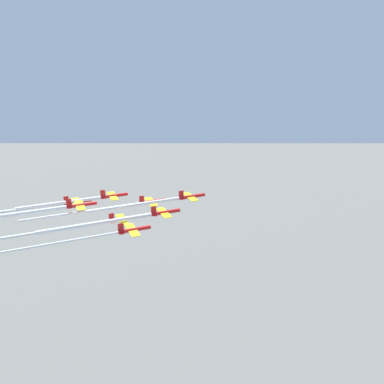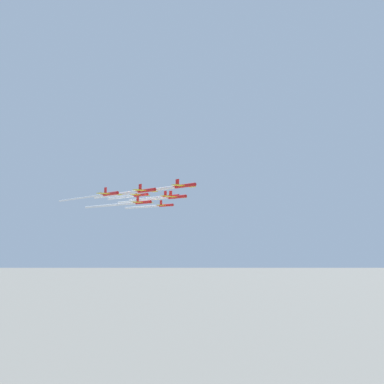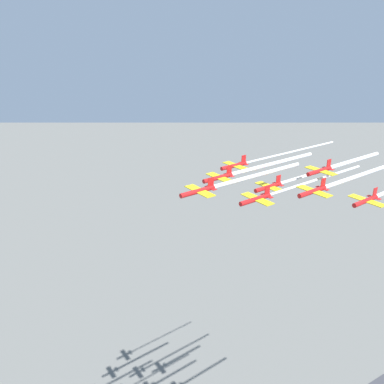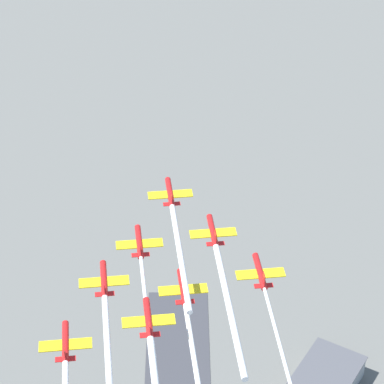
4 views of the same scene
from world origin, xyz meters
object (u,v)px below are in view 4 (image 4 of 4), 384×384
at_px(jet_4, 183,289).
at_px(jet_3, 104,281).
at_px(jet_2, 213,232).
at_px(jet_7, 148,320).
at_px(jet_6, 65,344).
at_px(jet_1, 139,243).
at_px(jet_5, 260,273).
at_px(jet_0, 170,193).
at_px(hangar, 327,379).

bearing_deg(jet_4, jet_3, -180.00).
bearing_deg(jet_2, jet_7, -120.47).
bearing_deg(jet_2, jet_6, -139.64).
bearing_deg(jet_4, jet_2, 59.53).
xyz_separation_m(jet_1, jet_5, (3.88, -28.20, 0.71)).
bearing_deg(jet_0, jet_1, -120.47).
relative_size(jet_5, jet_6, 1.00).
distance_m(jet_0, jet_4, 28.53).
distance_m(jet_2, jet_6, 43.47).
bearing_deg(jet_5, jet_0, 120.47).
bearing_deg(hangar, jet_2, -175.57).
distance_m(jet_3, jet_7, 16.32).
xyz_separation_m(jet_4, jet_5, (10.02, -13.12, 2.81)).
relative_size(hangar, jet_4, 3.05).
xyz_separation_m(hangar, jet_1, (-125.06, 4.21, 154.52)).
relative_size(jet_3, jet_6, 1.00).
height_order(hangar, jet_2, jet_2).
height_order(jet_0, jet_4, jet_0).
xyz_separation_m(jet_5, jet_6, (-36.20, 24.28, -2.52)).
bearing_deg(jet_4, jet_7, -120.47).
distance_m(jet_2, jet_5, 16.30).
bearing_deg(jet_0, hangar, 49.38).
height_order(jet_1, jet_7, jet_7).
height_order(jet_3, jet_7, jet_7).
height_order(jet_3, jet_6, jet_3).
distance_m(jet_4, jet_7, 17.00).
distance_m(jet_5, jet_6, 43.67).
relative_size(jet_4, jet_5, 1.00).
bearing_deg(jet_0, jet_5, -59.53).
bearing_deg(jet_7, jet_6, -180.00).
bearing_deg(jet_6, jet_0, 59.53).
height_order(jet_1, jet_6, jet_1).
height_order(jet_4, jet_6, jet_6).
bearing_deg(jet_3, jet_4, 0.00).
height_order(jet_3, jet_5, jet_3).
relative_size(hangar, jet_7, 3.05).
relative_size(jet_0, jet_1, 1.00).
bearing_deg(jet_6, jet_4, 29.54).
xyz_separation_m(jet_4, jet_6, (-26.18, 11.16, 0.30)).
distance_m(hangar, jet_4, 201.40).
xyz_separation_m(jet_0, jet_1, (-16.16, -1.96, -3.02)).
distance_m(jet_5, jet_7, 28.54).
xyz_separation_m(jet_3, jet_7, (-6.14, -15.08, 1.08)).
xyz_separation_m(jet_1, jet_6, (-32.32, -3.92, -1.80)).
xyz_separation_m(jet_1, jet_3, (-16.16, -1.96, 1.73)).
relative_size(jet_0, jet_5, 1.00).
distance_m(jet_0, jet_1, 16.56).
bearing_deg(hangar, jet_6, 179.89).
height_order(jet_0, jet_7, jet_0).
height_order(jet_2, jet_5, jet_2).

